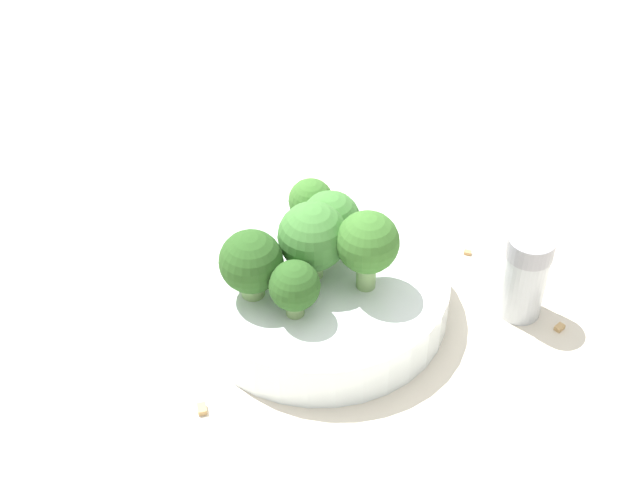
% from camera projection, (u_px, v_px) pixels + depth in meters
% --- Properties ---
extents(ground_plane, '(3.00, 3.00, 0.00)m').
position_uv_depth(ground_plane, '(320.00, 308.00, 0.64)').
color(ground_plane, beige).
extents(bowl, '(0.18, 0.18, 0.03)m').
position_uv_depth(bowl, '(320.00, 291.00, 0.63)').
color(bowl, silver).
rests_on(bowl, ground_plane).
extents(broccoli_floret_0, '(0.05, 0.05, 0.06)m').
position_uv_depth(broccoli_floret_0, '(312.00, 236.00, 0.60)').
color(broccoli_floret_0, '#84AD66').
rests_on(broccoli_floret_0, bowl).
extents(broccoli_floret_1, '(0.04, 0.04, 0.05)m').
position_uv_depth(broccoli_floret_1, '(330.00, 222.00, 0.62)').
color(broccoli_floret_1, '#8EB770').
rests_on(broccoli_floret_1, bowl).
extents(broccoli_floret_2, '(0.03, 0.03, 0.04)m').
position_uv_depth(broccoli_floret_2, '(311.00, 202.00, 0.64)').
color(broccoli_floret_2, '#84AD66').
rests_on(broccoli_floret_2, bowl).
extents(broccoli_floret_3, '(0.03, 0.03, 0.04)m').
position_uv_depth(broccoli_floret_3, '(295.00, 287.00, 0.57)').
color(broccoli_floret_3, '#7A9E5B').
rests_on(broccoli_floret_3, bowl).
extents(broccoli_floret_4, '(0.04, 0.04, 0.06)m').
position_uv_depth(broccoli_floret_4, '(368.00, 244.00, 0.58)').
color(broccoli_floret_4, '#84AD66').
rests_on(broccoli_floret_4, bowl).
extents(broccoli_floret_5, '(0.04, 0.04, 0.05)m').
position_uv_depth(broccoli_floret_5, '(251.00, 263.00, 0.58)').
color(broccoli_floret_5, '#84AD66').
rests_on(broccoli_floret_5, bowl).
extents(pepper_shaker, '(0.03, 0.03, 0.07)m').
position_uv_depth(pepper_shaker, '(525.00, 275.00, 0.62)').
color(pepper_shaker, '#B2B7BC').
rests_on(pepper_shaker, ground_plane).
extents(almond_crumb_0, '(0.01, 0.01, 0.01)m').
position_uv_depth(almond_crumb_0, '(202.00, 407.00, 0.57)').
color(almond_crumb_0, tan).
rests_on(almond_crumb_0, ground_plane).
extents(almond_crumb_1, '(0.00, 0.01, 0.01)m').
position_uv_depth(almond_crumb_1, '(308.00, 195.00, 0.74)').
color(almond_crumb_1, olive).
rests_on(almond_crumb_1, ground_plane).
extents(almond_crumb_2, '(0.01, 0.01, 0.01)m').
position_uv_depth(almond_crumb_2, '(560.00, 326.00, 0.62)').
color(almond_crumb_2, tan).
rests_on(almond_crumb_2, ground_plane).
extents(almond_crumb_3, '(0.01, 0.01, 0.01)m').
position_uv_depth(almond_crumb_3, '(468.00, 251.00, 0.68)').
color(almond_crumb_3, '#AD7F4C').
rests_on(almond_crumb_3, ground_plane).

